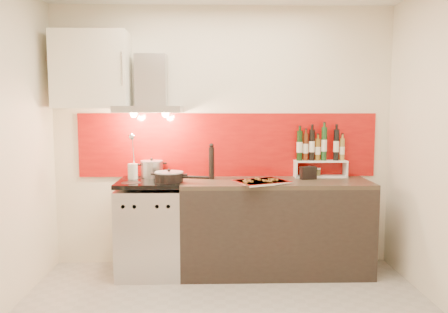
{
  "coord_description": "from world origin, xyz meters",
  "views": [
    {
      "loc": [
        -0.11,
        -3.01,
        1.57
      ],
      "look_at": [
        0.0,
        0.95,
        1.15
      ],
      "focal_mm": 35.0,
      "sensor_mm": 36.0,
      "label": 1
    }
  ],
  "objects_px": {
    "counter": "(275,226)",
    "stock_pot": "(152,169)",
    "range_stove": "(151,228)",
    "pepper_mill": "(211,162)",
    "baking_tray": "(262,182)",
    "saute_pan": "(170,177)"
  },
  "relations": [
    {
      "from": "range_stove",
      "to": "pepper_mill",
      "type": "relative_size",
      "value": 2.59
    },
    {
      "from": "range_stove",
      "to": "stock_pot",
      "type": "relative_size",
      "value": 4.07
    },
    {
      "from": "baking_tray",
      "to": "stock_pot",
      "type": "bearing_deg",
      "value": 161.84
    },
    {
      "from": "saute_pan",
      "to": "range_stove",
      "type": "bearing_deg",
      "value": 154.21
    },
    {
      "from": "stock_pot",
      "to": "baking_tray",
      "type": "distance_m",
      "value": 1.11
    },
    {
      "from": "counter",
      "to": "pepper_mill",
      "type": "distance_m",
      "value": 0.88
    },
    {
      "from": "stock_pot",
      "to": "pepper_mill",
      "type": "height_order",
      "value": "pepper_mill"
    },
    {
      "from": "baking_tray",
      "to": "pepper_mill",
      "type": "bearing_deg",
      "value": 149.67
    },
    {
      "from": "counter",
      "to": "saute_pan",
      "type": "xyz_separation_m",
      "value": [
        -1.0,
        -0.1,
        0.51
      ]
    },
    {
      "from": "saute_pan",
      "to": "pepper_mill",
      "type": "relative_size",
      "value": 1.45
    },
    {
      "from": "baking_tray",
      "to": "counter",
      "type": "bearing_deg",
      "value": 44.32
    },
    {
      "from": "stock_pot",
      "to": "pepper_mill",
      "type": "xyz_separation_m",
      "value": [
        0.59,
        -0.08,
        0.08
      ]
    },
    {
      "from": "pepper_mill",
      "to": "saute_pan",
      "type": "bearing_deg",
      "value": -150.17
    },
    {
      "from": "counter",
      "to": "saute_pan",
      "type": "relative_size",
      "value": 3.53
    },
    {
      "from": "counter",
      "to": "stock_pot",
      "type": "relative_size",
      "value": 8.05
    },
    {
      "from": "saute_pan",
      "to": "stock_pot",
      "type": "bearing_deg",
      "value": 124.88
    },
    {
      "from": "counter",
      "to": "stock_pot",
      "type": "distance_m",
      "value": 1.34
    },
    {
      "from": "range_stove",
      "to": "counter",
      "type": "distance_m",
      "value": 1.2
    },
    {
      "from": "stock_pot",
      "to": "saute_pan",
      "type": "height_order",
      "value": "stock_pot"
    },
    {
      "from": "saute_pan",
      "to": "pepper_mill",
      "type": "height_order",
      "value": "pepper_mill"
    },
    {
      "from": "range_stove",
      "to": "pepper_mill",
      "type": "distance_m",
      "value": 0.87
    },
    {
      "from": "range_stove",
      "to": "pepper_mill",
      "type": "xyz_separation_m",
      "value": [
        0.58,
        0.13,
        0.63
      ]
    }
  ]
}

